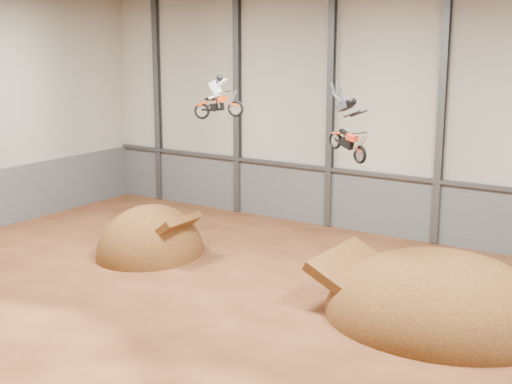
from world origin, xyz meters
TOP-DOWN VIEW (x-y plane):
  - floor at (0.00, 0.00)m, footprint 40.00×40.00m
  - back_wall at (0.00, 15.00)m, footprint 40.00×0.10m
  - lower_band_back at (0.00, 14.90)m, footprint 39.80×0.18m
  - steel_rail at (0.00, 14.75)m, footprint 39.80×0.35m
  - steel_column_0 at (-16.67, 14.80)m, footprint 0.40×0.36m
  - steel_column_1 at (-10.00, 14.80)m, footprint 0.40×0.36m
  - steel_column_2 at (-3.33, 14.80)m, footprint 0.40×0.36m
  - steel_column_3 at (3.33, 14.80)m, footprint 0.40×0.36m
  - takeoff_ramp at (-8.51, 4.56)m, footprint 5.30×6.12m
  - landing_ramp at (7.23, 4.46)m, footprint 9.62×8.51m
  - fmx_rider_a at (-3.38, 3.86)m, footprint 2.70×1.66m
  - fmx_rider_b at (3.21, 3.57)m, footprint 3.73×2.32m

SIDE VIEW (x-z plane):
  - floor at x=0.00m, z-range 0.00..0.00m
  - takeoff_ramp at x=-8.51m, z-range -2.65..2.65m
  - landing_ramp at x=7.23m, z-range -2.78..2.78m
  - lower_band_back at x=0.00m, z-range 0.00..3.50m
  - steel_rail at x=0.00m, z-range 3.45..3.65m
  - back_wall at x=0.00m, z-range 0.00..14.00m
  - steel_column_0 at x=-16.67m, z-range 0.05..13.95m
  - steel_column_1 at x=-10.00m, z-range 0.05..13.95m
  - steel_column_2 at x=-3.33m, z-range 0.05..13.95m
  - steel_column_3 at x=3.33m, z-range 0.05..13.95m
  - fmx_rider_b at x=3.21m, z-range 6.19..9.54m
  - fmx_rider_a at x=-3.38m, z-range 7.53..9.87m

